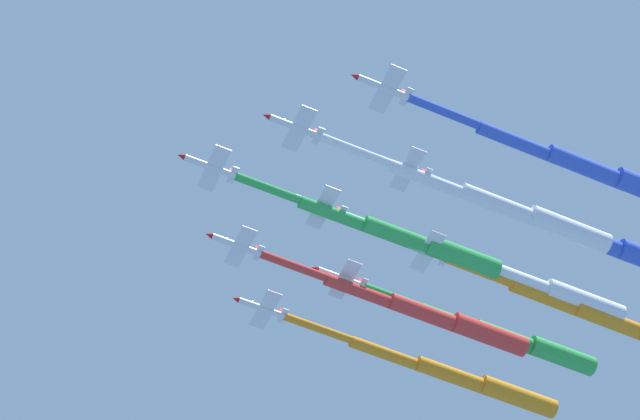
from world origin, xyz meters
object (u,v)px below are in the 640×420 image
(jet_port_outer, at_px, (455,376))
(jet_trail_port, at_px, (507,337))
(jet_starboard_inner, at_px, (428,314))
(jet_lead, at_px, (400,236))
(jet_trail_starboard, at_px, (614,321))
(jet_starboard_outer, at_px, (594,240))
(jet_port_inner, at_px, (502,206))
(jet_starboard_mid, at_px, (589,168))
(jet_port_mid, at_px, (520,279))

(jet_port_outer, xyz_separation_m, jet_trail_port, (10.61, 6.83, -0.47))
(jet_starboard_inner, distance_m, jet_port_outer, 17.04)
(jet_lead, distance_m, jet_trail_starboard, 41.23)
(jet_starboard_outer, bearing_deg, jet_port_inner, -74.91)
(jet_lead, height_order, jet_starboard_outer, jet_starboard_outer)
(jet_starboard_mid, bearing_deg, jet_starboard_inner, -148.67)
(jet_starboard_inner, bearing_deg, jet_port_mid, 58.02)
(jet_starboard_outer, distance_m, jet_trail_starboard, 16.66)
(jet_starboard_outer, bearing_deg, jet_port_mid, -132.79)
(jet_starboard_inner, relative_size, jet_starboard_mid, 0.97)
(jet_starboard_outer, bearing_deg, jet_trail_starboard, 153.00)
(jet_starboard_inner, distance_m, jet_trail_port, 15.89)
(jet_port_inner, relative_size, jet_trail_starboard, 1.01)
(jet_starboard_mid, distance_m, jet_trail_starboard, 31.16)
(jet_starboard_outer, bearing_deg, jet_starboard_mid, -19.44)
(jet_port_mid, bearing_deg, jet_starboard_outer, 47.21)
(jet_starboard_outer, xyz_separation_m, jet_trail_starboard, (-14.73, 7.50, -2.04))
(jet_starboard_outer, bearing_deg, jet_lead, -96.53)
(jet_starboard_mid, height_order, jet_port_outer, jet_port_outer)
(jet_trail_port, bearing_deg, jet_starboard_mid, 6.81)
(jet_lead, bearing_deg, jet_port_mid, 105.02)
(jet_starboard_outer, xyz_separation_m, jet_trail_port, (-22.46, -9.20, -0.49))
(jet_trail_port, bearing_deg, jet_lead, -50.80)
(jet_port_inner, xyz_separation_m, jet_trail_port, (-27.00, 7.65, 0.15))
(jet_port_mid, xyz_separation_m, jet_port_outer, (-23.51, -5.71, 0.66))
(jet_starboard_inner, height_order, jet_trail_port, jet_trail_port)
(jet_starboard_mid, bearing_deg, jet_port_outer, -166.61)
(jet_starboard_inner, height_order, jet_port_outer, jet_port_outer)
(jet_port_outer, bearing_deg, jet_port_mid, 13.65)
(jet_lead, bearing_deg, jet_port_outer, 151.16)
(jet_port_mid, distance_m, jet_trail_port, 12.95)
(jet_lead, xyz_separation_m, jet_starboard_inner, (-14.72, 7.72, -0.71))
(jet_port_inner, distance_m, jet_starboard_inner, 24.23)
(jet_starboard_mid, relative_size, jet_trail_port, 1.12)
(jet_lead, height_order, jet_port_inner, jet_port_inner)
(jet_trail_port, bearing_deg, jet_port_outer, -147.22)
(jet_port_inner, bearing_deg, jet_starboard_outer, 105.09)
(jet_starboard_mid, bearing_deg, jet_port_inner, -127.75)
(jet_port_outer, relative_size, jet_starboard_outer, 1.06)
(jet_starboard_inner, bearing_deg, jet_trail_starboard, 83.45)
(jet_starboard_outer, relative_size, jet_trail_port, 1.09)
(jet_port_outer, xyz_separation_m, jet_trail_starboard, (18.34, 23.54, -2.03))
(jet_lead, bearing_deg, jet_starboard_outer, 83.47)
(jet_port_inner, height_order, jet_port_outer, jet_port_outer)
(jet_starboard_inner, xyz_separation_m, jet_trail_port, (-4.05, 15.29, 1.52))
(jet_starboard_inner, distance_m, jet_trail_starboard, 32.20)
(jet_starboard_outer, height_order, jet_trail_port, jet_starboard_outer)
(jet_starboard_inner, relative_size, jet_port_mid, 0.95)
(jet_starboard_mid, distance_m, jet_starboard_outer, 14.66)
(jet_port_inner, relative_size, jet_port_outer, 0.98)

